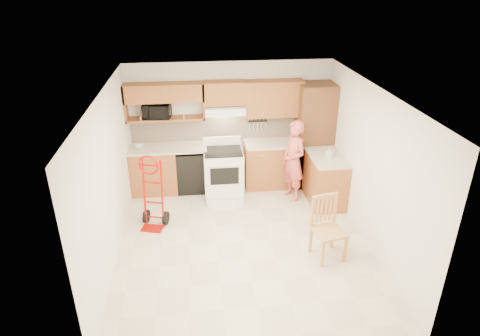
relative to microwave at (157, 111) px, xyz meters
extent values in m
cube|color=beige|center=(1.40, -2.08, -1.64)|extent=(4.00, 4.50, 0.02)
cube|color=white|center=(1.40, -2.08, 0.88)|extent=(4.00, 4.50, 0.02)
cube|color=white|center=(1.40, 0.17, -0.38)|extent=(4.00, 0.02, 2.50)
cube|color=white|center=(1.40, -4.34, -0.38)|extent=(4.00, 0.02, 2.50)
cube|color=white|center=(-0.61, -2.08, -0.38)|extent=(0.02, 4.50, 2.50)
cube|color=white|center=(3.41, -2.08, -0.38)|extent=(0.02, 4.50, 2.50)
cube|color=beige|center=(1.40, 0.15, -0.43)|extent=(3.92, 0.03, 0.55)
cube|color=#9E5C2E|center=(-0.15, -0.14, -1.18)|extent=(0.90, 0.60, 0.90)
cube|color=black|center=(0.60, -0.14, -1.21)|extent=(0.60, 0.60, 0.85)
cube|color=#9E5C2E|center=(2.23, -0.14, -1.18)|extent=(1.14, 0.60, 0.90)
cube|color=#BDAE96|center=(0.15, -0.13, -0.71)|extent=(1.50, 0.63, 0.04)
cube|color=#BDAE96|center=(2.23, -0.13, -0.71)|extent=(1.14, 0.63, 0.04)
cube|color=#9E5C2E|center=(3.10, -0.94, -1.18)|extent=(0.60, 1.00, 0.90)
cube|color=#BDAE96|center=(3.10, -0.94, -0.71)|extent=(0.63, 1.00, 0.04)
cube|color=brown|center=(3.05, -0.14, -0.58)|extent=(0.70, 0.60, 2.10)
cube|color=#9E5C2E|center=(0.15, 0.00, 0.35)|extent=(1.50, 0.33, 0.34)
cube|color=#9E5C2E|center=(0.15, 0.00, -0.16)|extent=(1.50, 0.33, 0.04)
cube|color=#9E5C2E|center=(1.28, 0.00, 0.31)|extent=(0.76, 0.33, 0.44)
cube|color=#9E5C2E|center=(2.23, 0.00, 0.17)|extent=(1.14, 0.33, 0.70)
cube|color=white|center=(1.28, -0.06, 0.00)|extent=(0.76, 0.46, 0.14)
imported|color=black|center=(0.00, 0.00, 0.00)|extent=(0.56, 0.41, 0.28)
imported|color=#D0574E|center=(2.52, -0.74, -0.84)|extent=(0.55, 0.67, 1.58)
imported|color=white|center=(3.10, -0.99, -0.59)|extent=(0.11, 0.11, 0.20)
imported|color=white|center=(-0.37, -0.14, -0.67)|extent=(0.25, 0.25, 0.05)
camera|label=1|loc=(0.70, -7.74, 2.41)|focal=31.28mm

